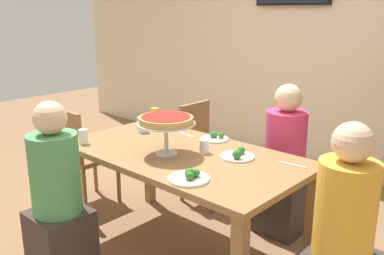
{
  "coord_description": "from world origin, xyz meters",
  "views": [
    {
      "loc": [
        1.85,
        -1.93,
        1.65
      ],
      "look_at": [
        0.0,
        0.1,
        0.89
      ],
      "focal_mm": 39.49,
      "sensor_mm": 36.0,
      "label": 1
    }
  ],
  "objects_px": {
    "chair_head_west": "(81,153)",
    "cutlery_knife_near": "(292,165)",
    "salad_plate_spare": "(238,155)",
    "diner_head_east": "(341,247)",
    "salad_plate_near_diner": "(215,138)",
    "water_glass_clear_far": "(204,146)",
    "diner_far_right": "(284,171)",
    "salad_plate_far_diner": "(190,177)",
    "beer_glass_amber_tall": "(155,118)",
    "deep_dish_pizza_stand": "(166,122)",
    "water_glass_clear_near": "(142,125)",
    "chair_far_left": "(204,147)",
    "dining_table": "(182,164)",
    "diner_near_left": "(58,205)",
    "water_glass_clear_spare": "(83,137)",
    "cutlery_fork_near": "(186,135)"
  },
  "relations": [
    {
      "from": "diner_far_right",
      "to": "water_glass_clear_near",
      "type": "relative_size",
      "value": 9.66
    },
    {
      "from": "chair_far_left",
      "to": "water_glass_clear_far",
      "type": "xyz_separation_m",
      "value": [
        0.58,
        -0.67,
        0.3
      ]
    },
    {
      "from": "diner_near_left",
      "to": "water_glass_clear_spare",
      "type": "bearing_deg",
      "value": 35.15
    },
    {
      "from": "diner_head_east",
      "to": "salad_plate_near_diner",
      "type": "xyz_separation_m",
      "value": [
        -1.14,
        0.37,
        0.26
      ]
    },
    {
      "from": "diner_far_right",
      "to": "salad_plate_far_diner",
      "type": "height_order",
      "value": "diner_far_right"
    },
    {
      "from": "cutlery_fork_near",
      "to": "deep_dish_pizza_stand",
      "type": "bearing_deg",
      "value": 126.49
    },
    {
      "from": "diner_head_east",
      "to": "salad_plate_near_diner",
      "type": "distance_m",
      "value": 1.23
    },
    {
      "from": "diner_near_left",
      "to": "diner_far_right",
      "type": "bearing_deg",
      "value": -26.67
    },
    {
      "from": "diner_head_east",
      "to": "salad_plate_near_diner",
      "type": "relative_size",
      "value": 5.67
    },
    {
      "from": "chair_head_west",
      "to": "dining_table",
      "type": "bearing_deg",
      "value": 2.76
    },
    {
      "from": "chair_head_west",
      "to": "salad_plate_near_diner",
      "type": "bearing_deg",
      "value": 20.49
    },
    {
      "from": "salad_plate_far_diner",
      "to": "water_glass_clear_far",
      "type": "distance_m",
      "value": 0.48
    },
    {
      "from": "dining_table",
      "to": "water_glass_clear_spare",
      "type": "xyz_separation_m",
      "value": [
        -0.64,
        -0.34,
        0.14
      ]
    },
    {
      "from": "chair_far_left",
      "to": "salad_plate_near_diner",
      "type": "xyz_separation_m",
      "value": [
        0.45,
        -0.4,
        0.27
      ]
    },
    {
      "from": "chair_far_left",
      "to": "cutlery_knife_near",
      "type": "distance_m",
      "value": 1.25
    },
    {
      "from": "deep_dish_pizza_stand",
      "to": "beer_glass_amber_tall",
      "type": "relative_size",
      "value": 2.34
    },
    {
      "from": "chair_head_west",
      "to": "cutlery_knife_near",
      "type": "xyz_separation_m",
      "value": [
        1.81,
        0.33,
        0.26
      ]
    },
    {
      "from": "diner_near_left",
      "to": "water_glass_clear_far",
      "type": "xyz_separation_m",
      "value": [
        0.49,
        0.81,
        0.29
      ]
    },
    {
      "from": "salad_plate_near_diner",
      "to": "diner_far_right",
      "type": "bearing_deg",
      "value": 43.89
    },
    {
      "from": "cutlery_knife_near",
      "to": "water_glass_clear_near",
      "type": "bearing_deg",
      "value": 1.85
    },
    {
      "from": "diner_near_left",
      "to": "water_glass_clear_spare",
      "type": "xyz_separation_m",
      "value": [
        -0.27,
        0.39,
        0.3
      ]
    },
    {
      "from": "dining_table",
      "to": "chair_far_left",
      "type": "distance_m",
      "value": 0.9
    },
    {
      "from": "beer_glass_amber_tall",
      "to": "deep_dish_pizza_stand",
      "type": "bearing_deg",
      "value": -36.21
    },
    {
      "from": "cutlery_fork_near",
      "to": "salad_plate_spare",
      "type": "bearing_deg",
      "value": 174.64
    },
    {
      "from": "chair_far_left",
      "to": "salad_plate_far_diner",
      "type": "distance_m",
      "value": 1.39
    },
    {
      "from": "dining_table",
      "to": "salad_plate_spare",
      "type": "bearing_deg",
      "value": 24.11
    },
    {
      "from": "salad_plate_far_diner",
      "to": "beer_glass_amber_tall",
      "type": "relative_size",
      "value": 1.44
    },
    {
      "from": "beer_glass_amber_tall",
      "to": "diner_head_east",
      "type": "bearing_deg",
      "value": -9.75
    },
    {
      "from": "diner_near_left",
      "to": "salad_plate_far_diner",
      "type": "bearing_deg",
      "value": -60.97
    },
    {
      "from": "salad_plate_spare",
      "to": "water_glass_clear_far",
      "type": "relative_size",
      "value": 2.43
    },
    {
      "from": "water_glass_clear_spare",
      "to": "cutlery_knife_near",
      "type": "bearing_deg",
      "value": 25.23
    },
    {
      "from": "chair_head_west",
      "to": "cutlery_fork_near",
      "type": "height_order",
      "value": "chair_head_west"
    },
    {
      "from": "cutlery_fork_near",
      "to": "cutlery_knife_near",
      "type": "height_order",
      "value": "same"
    },
    {
      "from": "deep_dish_pizza_stand",
      "to": "salad_plate_spare",
      "type": "bearing_deg",
      "value": 33.16
    },
    {
      "from": "diner_head_east",
      "to": "beer_glass_amber_tall",
      "type": "relative_size",
      "value": 7.02
    },
    {
      "from": "deep_dish_pizza_stand",
      "to": "water_glass_clear_near",
      "type": "height_order",
      "value": "deep_dish_pizza_stand"
    },
    {
      "from": "beer_glass_amber_tall",
      "to": "water_glass_clear_near",
      "type": "xyz_separation_m",
      "value": [
        0.02,
        -0.15,
        -0.02
      ]
    },
    {
      "from": "diner_near_left",
      "to": "beer_glass_amber_tall",
      "type": "distance_m",
      "value": 1.09
    },
    {
      "from": "dining_table",
      "to": "diner_near_left",
      "type": "height_order",
      "value": "diner_near_left"
    },
    {
      "from": "beer_glass_amber_tall",
      "to": "salad_plate_near_diner",
      "type": "bearing_deg",
      "value": 7.6
    },
    {
      "from": "diner_near_left",
      "to": "water_glass_clear_far",
      "type": "relative_size",
      "value": 12.63
    },
    {
      "from": "dining_table",
      "to": "chair_head_west",
      "type": "relative_size",
      "value": 1.92
    },
    {
      "from": "chair_head_west",
      "to": "water_glass_clear_spare",
      "type": "relative_size",
      "value": 8.26
    },
    {
      "from": "dining_table",
      "to": "chair_far_left",
      "type": "relative_size",
      "value": 1.92
    },
    {
      "from": "chair_far_left",
      "to": "salad_plate_spare",
      "type": "distance_m",
      "value": 1.05
    },
    {
      "from": "dining_table",
      "to": "cutlery_knife_near",
      "type": "xyz_separation_m",
      "value": [
        0.67,
        0.28,
        0.09
      ]
    },
    {
      "from": "diner_head_east",
      "to": "cutlery_knife_near",
      "type": "bearing_deg",
      "value": -31.5
    },
    {
      "from": "chair_head_west",
      "to": "salad_plate_spare",
      "type": "relative_size",
      "value": 3.93
    },
    {
      "from": "chair_far_left",
      "to": "cutlery_knife_near",
      "type": "xyz_separation_m",
      "value": [
        1.13,
        -0.48,
        0.26
      ]
    },
    {
      "from": "diner_near_left",
      "to": "chair_head_west",
      "type": "bearing_deg",
      "value": 48.85
    }
  ]
}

